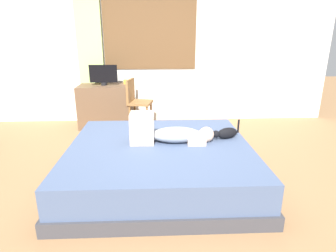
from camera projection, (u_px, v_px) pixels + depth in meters
The scene contains 10 objects.
ground_plane at pixel (160, 182), 3.18m from camera, with size 16.00×16.00×0.00m, color olive.
back_wall_with_window at pixel (157, 42), 5.09m from camera, with size 6.40×0.14×2.90m.
bed at pixel (160, 163), 3.17m from camera, with size 2.04×1.91×0.43m.
person_lying at pixel (168, 132), 3.14m from camera, with size 0.94×0.28×0.34m.
cat at pixel (226, 133), 3.26m from camera, with size 0.34×0.19×0.21m.
desk at pixel (106, 106), 5.01m from camera, with size 0.90×0.56×0.74m.
tv_monitor at pixel (103, 75), 4.84m from camera, with size 0.48×0.10×0.35m.
cup at pixel (126, 82), 5.00m from camera, with size 0.07×0.07×0.08m, color gold.
chair_by_desk at pixel (136, 100), 4.86m from camera, with size 0.45×0.45×0.86m.
curtain_left at pixel (90, 54), 4.99m from camera, with size 0.44×0.06×2.51m, color #ADCC75.
Camera 1 is at (-0.04, -2.82, 1.59)m, focal length 30.07 mm.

